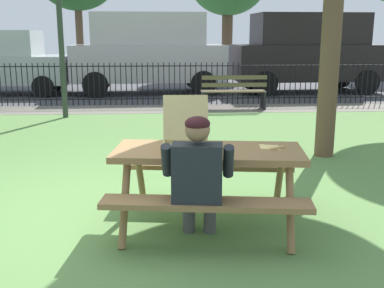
% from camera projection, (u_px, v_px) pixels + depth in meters
% --- Properties ---
extents(ground, '(28.00, 11.70, 0.02)m').
position_uv_depth(ground, '(112.00, 166.00, 6.78)').
color(ground, '#5D8846').
extents(cobblestone_walkway, '(28.00, 1.40, 0.01)m').
position_uv_depth(cobblestone_walkway, '(133.00, 109.00, 11.78)').
color(cobblestone_walkway, slate).
extents(street_asphalt, '(28.00, 6.61, 0.01)m').
position_uv_depth(street_asphalt, '(141.00, 91.00, 15.68)').
color(street_asphalt, '#424247').
extents(picnic_table_foreground, '(1.97, 1.69, 0.79)m').
position_uv_depth(picnic_table_foreground, '(208.00, 167.00, 4.55)').
color(picnic_table_foreground, olive).
rests_on(picnic_table_foreground, ground).
extents(pizza_box_open, '(0.45, 0.51, 0.49)m').
position_uv_depth(pizza_box_open, '(186.00, 136.00, 4.55)').
color(pizza_box_open, tan).
rests_on(pizza_box_open, picnic_table_foreground).
extents(pizza_slice_on_table, '(0.27, 0.29, 0.02)m').
position_uv_depth(pizza_slice_on_table, '(271.00, 147.00, 4.58)').
color(pizza_slice_on_table, '#F9D27C').
rests_on(pizza_slice_on_table, picnic_table_foreground).
extents(adult_at_table, '(0.63, 0.62, 1.19)m').
position_uv_depth(adult_at_table, '(198.00, 176.00, 4.05)').
color(adult_at_table, '#4A4A4A').
rests_on(adult_at_table, ground).
extents(iron_fence_streetside, '(22.99, 0.03, 1.11)m').
position_uv_depth(iron_fence_streetside, '(134.00, 84.00, 12.34)').
color(iron_fence_streetside, black).
rests_on(iron_fence_streetside, ground).
extents(park_bench_center, '(1.60, 0.47, 0.85)m').
position_uv_depth(park_bench_center, '(233.00, 93.00, 11.70)').
color(park_bench_center, brown).
rests_on(park_bench_center, ground).
extents(parked_car_left, '(4.79, 2.27, 2.46)m').
position_uv_depth(parked_car_left, '(149.00, 51.00, 14.70)').
color(parked_car_left, '#BCB0B9').
rests_on(parked_car_left, ground).
extents(parked_car_center, '(4.79, 2.26, 2.46)m').
position_uv_depth(parked_car_center, '(308.00, 51.00, 14.99)').
color(parked_car_center, black).
rests_on(parked_car_center, ground).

